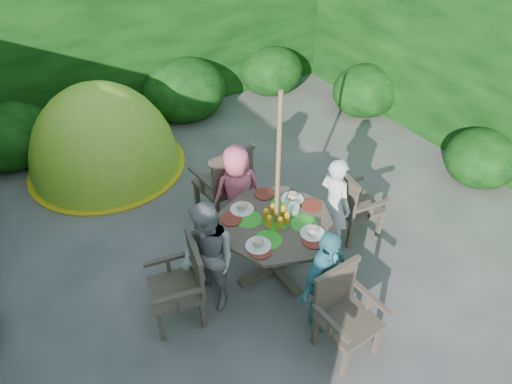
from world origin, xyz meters
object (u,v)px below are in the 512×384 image
garden_chair_right (352,203)px  garden_chair_back (226,182)px  child_right (334,204)px  child_left (208,258)px  child_back (237,191)px  parasol_pole (277,194)px  garden_chair_front (344,311)px  garden_chair_left (182,283)px  dome_tent (109,167)px  patio_table (276,229)px  child_front (324,281)px

garden_chair_right → garden_chair_back: 1.54m
garden_chair_back → child_right: size_ratio=0.85×
child_right → garden_chair_back: bearing=31.7°
child_left → child_back: size_ratio=1.06×
parasol_pole → child_left: size_ratio=1.73×
parasol_pole → garden_chair_right: size_ratio=2.44×
garden_chair_right → garden_chair_front: 1.57m
garden_chair_left → child_right: bearing=102.1°
garden_chair_back → garden_chair_front: bearing=85.3°
dome_tent → patio_table: bearing=-80.1°
patio_table → child_back: 0.80m
dome_tent → child_front: bearing=-83.7°
child_back → child_front: 1.60m
child_right → dome_tent: 3.50m
garden_chair_left → patio_table: bearing=102.5°
garden_chair_right → child_left: (-1.90, -0.04, 0.15)m
garden_chair_right → garden_chair_back: bearing=54.0°
parasol_pole → child_front: bearing=-89.1°
child_front → dome_tent: dome_tent is taller
garden_chair_front → child_front: child_front is taller
garden_chair_back → garden_chair_front: size_ratio=1.16×
garden_chair_right → child_back: bearing=63.0°
parasol_pole → garden_chair_left: parasol_pole is taller
garden_chair_left → child_back: (1.09, 0.83, 0.12)m
garden_chair_front → garden_chair_left: bearing=133.0°
child_left → garden_chair_left: bearing=-96.1°
garden_chair_front → child_right: (0.79, 1.11, 0.13)m
garden_chair_left → child_back: 1.38m
child_right → garden_chair_front: bearing=139.5°
child_left → garden_chair_right: bearing=81.2°
patio_table → child_left: child_left is taller
garden_chair_right → garden_chair_left: size_ratio=1.00×
parasol_pole → dome_tent: 3.31m
child_front → dome_tent: 3.93m
garden_chair_right → child_right: bearing=100.9°
child_right → child_front: (-0.79, -0.81, -0.01)m
garden_chair_right → child_left: 1.91m
parasol_pole → child_left: (-0.80, -0.01, -0.46)m
garden_chair_front → child_front: (-0.00, 0.30, 0.12)m
garden_chair_left → garden_chair_back: 1.57m
garden_chair_front → child_left: 1.37m
garden_chair_back → child_back: 0.29m
patio_table → garden_chair_right: (1.10, 0.03, -0.13)m
child_front → garden_chair_back: bearing=72.3°
parasol_pole → garden_chair_back: (-0.01, 1.09, -0.55)m
patio_table → garden_chair_front: 1.11m
garden_chair_right → child_back: (-1.11, 0.77, 0.12)m
patio_table → parasol_pole: size_ratio=0.58×
parasol_pole → child_back: bearing=90.9°
garden_chair_left → garden_chair_front: bearing=57.0°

